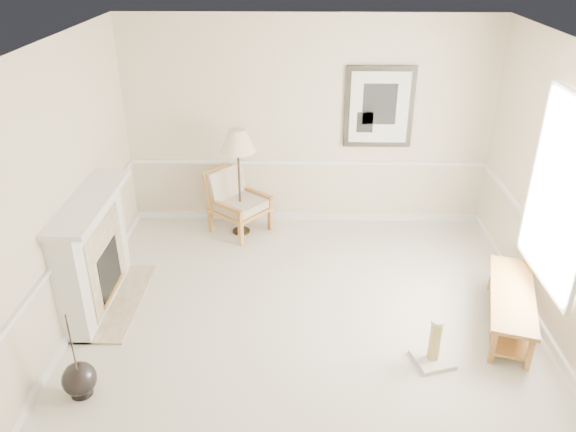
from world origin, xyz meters
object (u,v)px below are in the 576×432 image
object	(u,v)px
floor_vase	(79,380)
bench	(511,303)
scratching_post	(434,349)
floor_lamp	(238,144)
armchair	(235,198)

from	to	relation	value
floor_vase	bench	distance (m)	4.37
floor_vase	scratching_post	bearing A→B (deg)	8.92
bench	floor_lamp	bearing A→B (deg)	146.51
floor_lamp	bench	xyz separation A→B (m)	(3.07, -2.03, -1.03)
scratching_post	armchair	bearing A→B (deg)	129.24
armchair	floor_lamp	world-z (taller)	floor_lamp
floor_lamp	bench	bearing A→B (deg)	-33.49
floor_vase	scratching_post	size ratio (longest dim) A/B	1.82
floor_lamp	bench	distance (m)	3.82
floor_vase	floor_lamp	distance (m)	3.54
armchair	scratching_post	xyz separation A→B (m)	(2.24, -2.74, -0.32)
armchair	floor_lamp	xyz separation A→B (m)	(0.09, -0.11, 0.83)
bench	scratching_post	bearing A→B (deg)	-146.80
floor_vase	floor_lamp	bearing A→B (deg)	69.89
armchair	floor_vase	bearing A→B (deg)	-159.09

